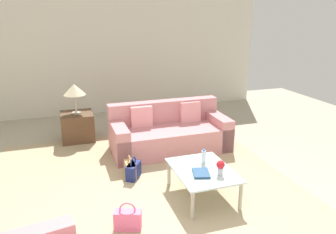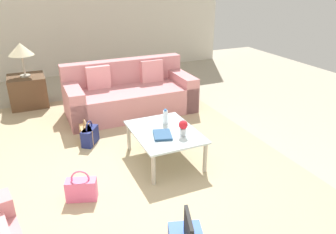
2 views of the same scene
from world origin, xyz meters
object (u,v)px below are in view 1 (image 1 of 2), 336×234
(water_bottle, at_px, (204,156))
(side_table, at_px, (78,126))
(coffee_table_book, at_px, (201,173))
(handbag_tan, at_px, (130,169))
(coffee_table, at_px, (203,173))
(handbag_olive, at_px, (209,172))
(handbag_navy, at_px, (133,170))
(handbag_pink, at_px, (128,220))
(table_lamp, at_px, (74,90))
(couch, at_px, (168,133))
(flower_vase, at_px, (220,166))

(water_bottle, xyz_separation_m, side_table, (2.60, 1.60, -0.23))
(coffee_table_book, distance_m, handbag_tan, 1.29)
(coffee_table, bearing_deg, handbag_olive, -36.68)
(handbag_navy, relative_size, handbag_pink, 1.00)
(table_lamp, relative_size, handbag_pink, 1.65)
(couch, bearing_deg, handbag_olive, -171.59)
(table_lamp, height_order, handbag_olive, table_lamp)
(handbag_tan, bearing_deg, table_lamp, 19.11)
(coffee_table, bearing_deg, handbag_navy, 43.86)
(handbag_navy, height_order, handbag_tan, same)
(couch, height_order, handbag_navy, couch)
(flower_vase, bearing_deg, coffee_table, 34.29)
(water_bottle, distance_m, flower_vase, 0.42)
(coffee_table_book, bearing_deg, table_lamp, 41.81)
(handbag_navy, distance_m, handbag_tan, 0.07)
(handbag_pink, bearing_deg, side_table, 6.51)
(water_bottle, distance_m, handbag_pink, 1.43)
(coffee_table, xyz_separation_m, coffee_table_book, (-0.12, 0.08, 0.06))
(couch, xyz_separation_m, side_table, (1.00, 1.60, -0.02))
(side_table, distance_m, table_lamp, 0.75)
(coffee_table, height_order, water_bottle, water_bottle)
(flower_vase, bearing_deg, table_lamp, 28.65)
(table_lamp, relative_size, handbag_olive, 1.65)
(handbag_navy, xyz_separation_m, handbag_tan, (0.06, 0.04, 0.00))
(table_lamp, xyz_separation_m, handbag_pink, (-3.20, -0.37, -0.90))
(water_bottle, height_order, handbag_pink, water_bottle)
(side_table, height_order, handbag_navy, side_table)
(water_bottle, xyz_separation_m, handbag_pink, (-0.60, 1.23, -0.38))
(flower_vase, height_order, handbag_olive, flower_vase)
(table_lamp, bearing_deg, water_bottle, -148.39)
(coffee_table_book, height_order, handbag_navy, coffee_table_book)
(table_lamp, bearing_deg, couch, -122.07)
(handbag_olive, height_order, handbag_tan, same)
(flower_vase, height_order, handbag_tan, flower_vase)
(table_lamp, distance_m, handbag_tan, 2.22)
(couch, bearing_deg, coffee_table_book, 174.64)
(couch, xyz_separation_m, water_bottle, (-1.60, 0.00, 0.21))
(coffee_table_book, height_order, side_table, side_table)
(table_lamp, xyz_separation_m, handbag_navy, (-1.97, -0.71, -0.90))
(side_table, bearing_deg, handbag_pink, -173.49)
(handbag_navy, xyz_separation_m, handbag_pink, (-1.23, 0.34, 0.00))
(water_bottle, bearing_deg, handbag_tan, 53.85)
(handbag_olive, distance_m, handbag_pink, 1.65)
(side_table, bearing_deg, coffee_table, -151.82)
(flower_vase, bearing_deg, side_table, 28.65)
(side_table, height_order, table_lamp, table_lamp)
(handbag_olive, relative_size, handbag_pink, 1.00)
(water_bottle, height_order, side_table, water_bottle)
(flower_vase, xyz_separation_m, side_table, (3.02, 1.65, -0.26))
(handbag_navy, relative_size, handbag_tan, 1.00)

